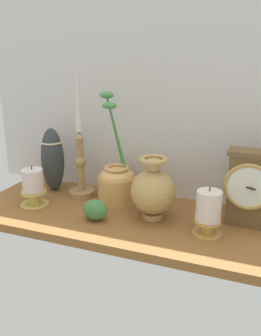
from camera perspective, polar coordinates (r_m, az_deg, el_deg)
name	(u,v)px	position (r cm, az deg, el deg)	size (l,w,h in cm)	color
ground_plane	(143,221)	(104.46, 1.89, -8.19)	(100.00, 36.00, 2.40)	brown
back_wall	(165,92)	(112.15, 5.31, 11.56)	(120.00, 2.00, 65.00)	silver
mantel_clock	(249,188)	(100.60, 17.87, -2.90)	(12.56, 8.30, 20.27)	brown
candlestick_tall_left	(80,157)	(115.58, -7.78, 1.74)	(8.25, 8.25, 42.72)	#A07A4C
brass_vase_bulbous	(153,190)	(100.48, 3.52, -3.49)	(12.43, 12.43, 17.56)	tan
brass_vase_jar	(117,181)	(111.70, -2.15, -2.08)	(11.39, 11.39, 33.34)	tan
pillar_candle_front	(33,187)	(113.42, -14.80, -2.81)	(8.43, 8.43, 12.33)	#D1B155
pillar_candle_near_clock	(208,211)	(94.51, 11.93, -6.60)	(7.55, 7.55, 12.77)	gold
tall_ceramic_vase	(53,159)	(122.42, -11.95, 1.32)	(7.42, 7.42, 20.95)	#303737
ivy_sprig	(95,210)	(101.52, -5.47, -6.47)	(7.00, 4.90, 5.94)	#417A3E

